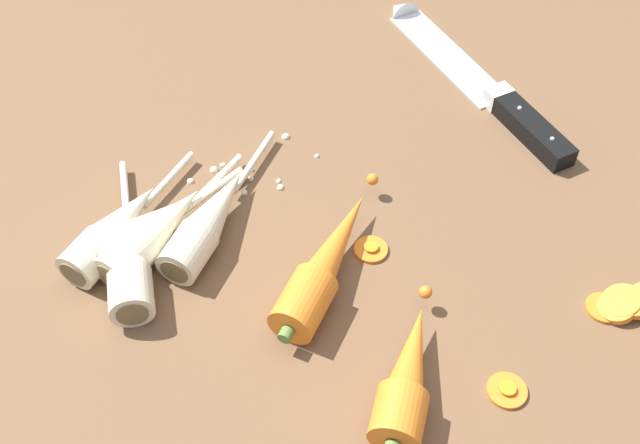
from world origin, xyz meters
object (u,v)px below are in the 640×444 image
(whole_carrot, at_px, (326,264))
(whole_carrot_second, at_px, (407,377))
(parsnip_outer, at_px, (128,257))
(carrot_slice_stray_mid, at_px, (507,389))
(parsnip_mid_right, at_px, (115,229))
(carrot_slice_stack, at_px, (637,302))
(parsnip_front, at_px, (149,229))
(parsnip_back, at_px, (210,219))
(carrot_slice_stray_near, at_px, (371,248))
(chefs_knife, at_px, (468,72))
(parsnip_mid_left, at_px, (156,232))

(whole_carrot, bearing_deg, whole_carrot_second, -62.45)
(parsnip_outer, relative_size, carrot_slice_stray_mid, 5.97)
(parsnip_mid_right, height_order, carrot_slice_stack, parsnip_mid_right)
(parsnip_front, distance_m, parsnip_back, 0.06)
(carrot_slice_stack, xyz_separation_m, carrot_slice_stray_near, (-0.23, 0.07, -0.01))
(parsnip_mid_right, height_order, parsnip_outer, same)
(parsnip_front, relative_size, carrot_slice_stray_mid, 4.28)
(chefs_knife, distance_m, carrot_slice_stack, 0.35)
(parsnip_mid_right, height_order, parsnip_back, same)
(parsnip_back, distance_m, carrot_slice_stray_mid, 0.31)
(chefs_knife, height_order, whole_carrot_second, whole_carrot_second)
(carrot_slice_stack, bearing_deg, parsnip_outer, 172.85)
(parsnip_mid_right, height_order, carrot_slice_stray_near, parsnip_mid_right)
(parsnip_mid_left, xyz_separation_m, parsnip_back, (0.05, 0.01, -0.00))
(parsnip_front, height_order, carrot_slice_stray_mid, parsnip_front)
(parsnip_front, bearing_deg, parsnip_mid_left, -29.06)
(carrot_slice_stray_near, bearing_deg, parsnip_outer, -175.69)
(whole_carrot_second, bearing_deg, whole_carrot, 117.55)
(chefs_knife, xyz_separation_m, parsnip_back, (-0.29, -0.24, 0.01))
(parsnip_front, xyz_separation_m, carrot_slice_stray_mid, (0.31, -0.17, -0.02))
(parsnip_front, distance_m, carrot_slice_stray_near, 0.21)
(chefs_knife, relative_size, parsnip_back, 1.62)
(parsnip_front, height_order, parsnip_outer, same)
(carrot_slice_stack, bearing_deg, chefs_knife, 105.92)
(chefs_knife, xyz_separation_m, carrot_slice_stray_near, (-0.13, -0.26, -0.00))
(parsnip_back, relative_size, carrot_slice_stack, 2.21)
(whole_carrot_second, xyz_separation_m, carrot_slice_stack, (0.21, 0.08, -0.01))
(whole_carrot, height_order, parsnip_back, whole_carrot)
(carrot_slice_stray_mid, bearing_deg, whole_carrot, 139.88)
(whole_carrot, bearing_deg, carrot_slice_stray_near, 34.69)
(parsnip_outer, bearing_deg, carrot_slice_stray_mid, -22.70)
(parsnip_mid_left, bearing_deg, carrot_slice_stray_near, -3.64)
(chefs_knife, relative_size, whole_carrot_second, 2.08)
(parsnip_mid_right, bearing_deg, carrot_slice_stack, -10.94)
(parsnip_outer, xyz_separation_m, carrot_slice_stray_near, (0.23, 0.02, -0.02))
(carrot_slice_stray_mid, bearing_deg, chefs_knife, 85.38)
(whole_carrot_second, distance_m, parsnip_mid_left, 0.27)
(whole_carrot_second, distance_m, parsnip_front, 0.28)
(chefs_knife, distance_m, carrot_slice_stray_mid, 0.42)
(parsnip_mid_right, bearing_deg, carrot_slice_stray_mid, -26.44)
(parsnip_front, distance_m, parsnip_mid_right, 0.03)
(carrot_slice_stack, bearing_deg, parsnip_mid_right, 169.06)
(whole_carrot, height_order, parsnip_mid_left, whole_carrot)
(carrot_slice_stack, distance_m, carrot_slice_stray_near, 0.24)
(parsnip_mid_right, distance_m, carrot_slice_stray_near, 0.24)
(carrot_slice_stray_near, bearing_deg, whole_carrot_second, -83.41)
(whole_carrot, distance_m, carrot_slice_stack, 0.28)
(chefs_knife, bearing_deg, parsnip_mid_left, -143.47)
(whole_carrot_second, height_order, parsnip_mid_left, whole_carrot_second)
(carrot_slice_stack, xyz_separation_m, carrot_slice_stray_mid, (-0.13, -0.08, -0.01))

